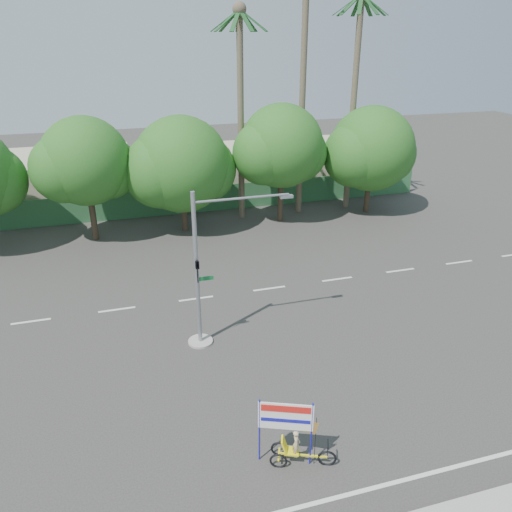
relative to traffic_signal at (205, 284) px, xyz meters
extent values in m
plane|color=#33302D|center=(2.20, -3.98, -2.92)|extent=(120.00, 120.00, 0.00)
cube|color=#336B3D|center=(2.20, 17.52, -1.92)|extent=(38.00, 0.08, 2.00)
cube|color=#BFB497|center=(-7.80, 22.02, -0.92)|extent=(12.00, 8.00, 4.00)
cube|color=#BFB497|center=(10.20, 22.02, -1.12)|extent=(14.00, 8.00, 3.60)
cylinder|color=#473828|center=(-4.80, 14.02, -1.05)|extent=(0.40, 0.40, 3.74)
sphere|color=#1B5619|center=(-4.80, 14.02, 2.35)|extent=(5.60, 5.60, 5.60)
sphere|color=#1B5619|center=(-3.54, 14.32, 1.76)|extent=(4.03, 4.03, 4.03)
sphere|color=#1B5619|center=(-6.06, 13.77, 2.01)|extent=(4.26, 4.26, 4.26)
cylinder|color=#473828|center=(1.20, 14.02, -1.27)|extent=(0.40, 0.40, 3.30)
sphere|color=#1B5619|center=(1.20, 14.02, 1.73)|extent=(6.40, 6.40, 6.40)
sphere|color=#1B5619|center=(2.64, 14.32, 1.21)|extent=(4.61, 4.61, 4.61)
sphere|color=#1B5619|center=(-0.24, 13.77, 1.43)|extent=(4.86, 4.86, 4.86)
cylinder|color=#473828|center=(8.20, 14.02, -0.98)|extent=(0.40, 0.40, 3.87)
sphere|color=#1B5619|center=(8.20, 14.02, 2.54)|extent=(5.80, 5.80, 5.80)
sphere|color=#1B5619|center=(9.50, 14.32, 1.92)|extent=(4.18, 4.18, 4.18)
sphere|color=#1B5619|center=(6.89, 13.77, 2.19)|extent=(4.41, 4.41, 4.41)
cylinder|color=#473828|center=(15.20, 14.02, -1.20)|extent=(0.40, 0.40, 3.43)
sphere|color=#1B5619|center=(15.20, 14.02, 1.92)|extent=(6.20, 6.20, 6.20)
sphere|color=#1B5619|center=(16.59, 14.32, 1.37)|extent=(4.46, 4.46, 4.46)
sphere|color=#1B5619|center=(13.80, 13.77, 1.61)|extent=(4.71, 4.71, 4.71)
cylinder|color=#70604C|center=(10.20, 15.52, 5.58)|extent=(0.44, 0.44, 17.00)
cylinder|color=#70604C|center=(14.20, 15.52, 4.58)|extent=(0.44, 0.44, 15.00)
cube|color=#1C4C21|center=(15.14, 15.52, 11.42)|extent=(1.91, 0.28, 1.36)
cube|color=#1C4C21|center=(14.92, 16.12, 11.42)|extent=(1.65, 1.44, 1.36)
cube|color=#1C4C21|center=(14.36, 16.44, 11.42)|extent=(0.61, 1.93, 1.36)
cube|color=#1C4C21|center=(13.73, 16.33, 11.42)|extent=(1.20, 1.80, 1.36)
cube|color=#1C4C21|center=(13.31, 15.84, 11.42)|extent=(1.89, 0.92, 1.36)
cube|color=#1C4C21|center=(13.31, 15.19, 11.42)|extent=(1.89, 0.92, 1.36)
cube|color=#1C4C21|center=(13.73, 14.70, 11.42)|extent=(1.20, 1.80, 1.36)
cube|color=#1C4C21|center=(14.36, 14.59, 11.42)|extent=(0.61, 1.93, 1.36)
cube|color=#1C4C21|center=(14.92, 14.91, 11.42)|extent=(1.65, 1.44, 1.36)
cylinder|color=#70604C|center=(5.70, 15.52, 4.08)|extent=(0.44, 0.44, 14.00)
sphere|color=#70604C|center=(5.70, 15.52, 11.08)|extent=(0.90, 0.90, 0.90)
cube|color=#1C4C21|center=(6.64, 15.52, 10.42)|extent=(1.91, 0.28, 1.36)
cube|color=#1C4C21|center=(6.42, 16.12, 10.42)|extent=(1.65, 1.44, 1.36)
cube|color=#1C4C21|center=(5.86, 16.44, 10.42)|extent=(0.61, 1.93, 1.36)
cube|color=#1C4C21|center=(5.23, 16.33, 10.42)|extent=(1.20, 1.80, 1.36)
cube|color=#1C4C21|center=(4.81, 15.84, 10.42)|extent=(1.89, 0.92, 1.36)
cube|color=#1C4C21|center=(4.81, 15.19, 10.42)|extent=(1.89, 0.92, 1.36)
cube|color=#1C4C21|center=(5.23, 14.70, 10.42)|extent=(1.20, 1.80, 1.36)
cube|color=#1C4C21|center=(5.86, 14.59, 10.42)|extent=(0.61, 1.93, 1.36)
cube|color=#1C4C21|center=(6.42, 14.91, 10.42)|extent=(1.65, 1.44, 1.36)
cylinder|color=gray|center=(-0.30, 0.02, -2.87)|extent=(1.10, 1.10, 0.10)
cylinder|color=gray|center=(-0.30, 0.02, 0.58)|extent=(0.18, 0.18, 7.00)
cylinder|color=gray|center=(1.70, 0.02, 3.63)|extent=(4.00, 0.10, 0.10)
cube|color=gray|center=(3.60, 0.02, 3.53)|extent=(0.55, 0.20, 0.12)
imported|color=black|center=(-0.30, -0.20, 0.68)|extent=(0.16, 0.20, 1.00)
cube|color=#14662D|center=(0.05, 0.02, 0.23)|extent=(0.70, 0.04, 0.18)
torus|color=black|center=(2.32, -7.95, -2.65)|extent=(0.59, 0.30, 0.61)
torus|color=black|center=(1.00, -7.13, -2.67)|extent=(0.55, 0.28, 0.57)
torus|color=black|center=(0.80, -7.60, -2.67)|extent=(0.55, 0.28, 0.57)
cube|color=yellow|center=(1.61, -7.66, -2.59)|extent=(1.44, 0.63, 0.05)
cube|color=yellow|center=(0.90, -7.36, -2.65)|extent=(0.26, 0.52, 0.05)
cube|color=yellow|center=(1.28, -7.52, -2.47)|extent=(0.56, 0.52, 0.05)
cube|color=yellow|center=(1.05, -7.43, -2.21)|extent=(0.33, 0.43, 0.49)
cylinder|color=black|center=(2.32, -7.95, -2.29)|extent=(0.04, 0.04, 0.50)
cube|color=black|center=(2.32, -7.95, -2.04)|extent=(0.19, 0.39, 0.04)
imported|color=#CCB284|center=(1.40, -7.57, -2.12)|extent=(0.35, 0.42, 0.98)
cylinder|color=#1918B4|center=(0.32, -7.12, -1.70)|extent=(0.07, 0.07, 2.44)
cylinder|color=#1918B4|center=(1.82, -7.74, -1.70)|extent=(0.07, 0.07, 2.44)
cube|color=white|center=(1.07, -7.43, -1.07)|extent=(1.61, 0.69, 0.99)
cube|color=red|center=(1.06, -7.46, -0.75)|extent=(1.43, 0.60, 0.24)
cube|color=#1918B4|center=(1.06, -7.46, -1.20)|extent=(1.43, 0.60, 0.13)
cylinder|color=black|center=(1.95, -7.79, -1.97)|extent=(0.02, 0.02, 1.90)
cube|color=red|center=(1.65, -7.67, -1.38)|extent=(0.75, 0.32, 0.59)
camera|label=1|loc=(-3.16, -18.67, 9.78)|focal=35.00mm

